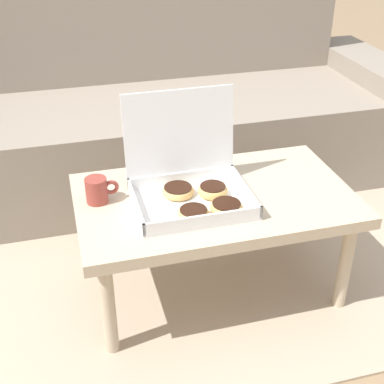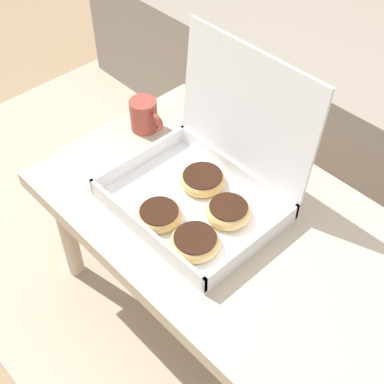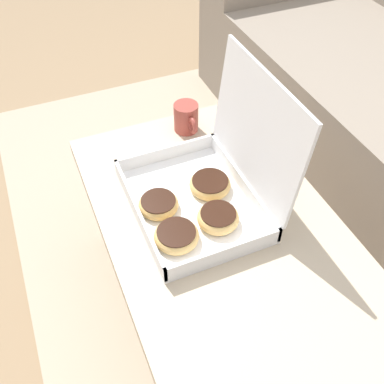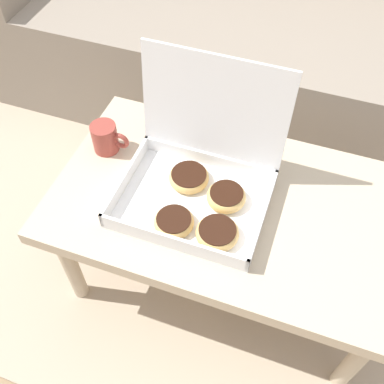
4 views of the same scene
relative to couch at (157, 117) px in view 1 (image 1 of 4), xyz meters
name	(u,v)px [view 1 (image 1 of 4)]	position (x,y,z in m)	size (l,w,h in m)	color
ground_plane	(204,268)	(0.00, -0.82, -0.30)	(12.00, 12.00, 0.00)	#937756
area_rug	(184,225)	(0.00, -0.52, -0.30)	(2.55, 1.86, 0.01)	tan
couch	(157,117)	(0.00, 0.00, 0.00)	(2.43, 0.83, 0.90)	gray
coffee_table	(215,206)	(0.00, -0.93, 0.05)	(0.91, 0.54, 0.40)	#C6B293
pastry_box	(194,185)	(-0.08, -0.95, 0.15)	(0.37, 0.31, 0.33)	white
coffee_mug	(98,190)	(-0.38, -0.87, 0.14)	(0.11, 0.07, 0.08)	#993D33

